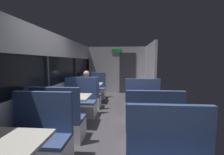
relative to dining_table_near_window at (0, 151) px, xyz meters
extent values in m
cube|color=#423F44|center=(0.89, 2.09, -0.65)|extent=(3.30, 9.20, 0.02)
cube|color=#B2B2B7|center=(-0.56, 2.09, -0.16)|extent=(0.08, 8.40, 0.95)
cube|color=#B2B2B7|center=(-0.56, 2.09, 1.36)|extent=(0.08, 8.40, 0.60)
cube|color=black|center=(-0.57, 2.09, 0.69)|extent=(0.03, 8.40, 0.75)
cube|color=#2D2D30|center=(-0.54, 2.09, 0.69)|extent=(0.06, 0.08, 0.75)
cube|color=#2D2D30|center=(-0.54, 4.19, 0.69)|extent=(0.06, 0.08, 0.75)
cube|color=#2D2D30|center=(-0.54, 6.29, 0.69)|extent=(0.06, 0.08, 0.75)
cube|color=#B2B2B7|center=(0.89, 6.29, 0.51)|extent=(2.90, 0.08, 2.30)
cube|color=#333338|center=(1.44, 6.24, 0.36)|extent=(0.80, 0.04, 2.00)
cube|color=green|center=(0.89, 6.23, 1.48)|extent=(0.50, 0.03, 0.16)
cube|color=#B2B2B7|center=(2.34, 5.09, 0.51)|extent=(0.08, 2.40, 2.30)
cube|color=silver|center=(0.00, 0.66, -0.44)|extent=(0.95, 0.50, 0.39)
cube|color=#384C7A|center=(0.00, 0.66, -0.22)|extent=(0.95, 0.50, 0.06)
cube|color=#384C7A|center=(0.00, 0.87, 0.14)|extent=(0.95, 0.08, 0.65)
cylinder|color=#9E9EA3|center=(0.00, 2.16, -0.29)|extent=(0.10, 0.10, 0.70)
cube|color=beige|center=(0.00, 2.16, 0.08)|extent=(0.90, 0.70, 0.04)
cube|color=silver|center=(0.00, 1.50, -0.44)|extent=(0.95, 0.50, 0.39)
cube|color=#384C7A|center=(0.00, 1.50, -0.22)|extent=(0.95, 0.50, 0.06)
cube|color=#384C7A|center=(0.00, 1.29, 0.14)|extent=(0.95, 0.08, 0.65)
cube|color=silver|center=(0.00, 2.82, -0.44)|extent=(0.95, 0.50, 0.39)
cube|color=#384C7A|center=(0.00, 2.82, -0.22)|extent=(0.95, 0.50, 0.06)
cube|color=#384C7A|center=(0.00, 3.03, 0.14)|extent=(0.95, 0.08, 0.65)
cylinder|color=#9E9EA3|center=(0.00, 4.31, -0.29)|extent=(0.10, 0.10, 0.70)
cube|color=beige|center=(0.00, 4.31, 0.08)|extent=(0.90, 0.70, 0.04)
cube|color=silver|center=(0.00, 3.65, -0.44)|extent=(0.95, 0.50, 0.39)
cube|color=#384C7A|center=(0.00, 3.65, -0.22)|extent=(0.95, 0.50, 0.06)
cube|color=#384C7A|center=(0.00, 3.44, 0.14)|extent=(0.95, 0.08, 0.65)
cube|color=silver|center=(0.00, 4.97, -0.44)|extent=(0.95, 0.50, 0.39)
cube|color=#384C7A|center=(0.00, 4.97, -0.22)|extent=(0.95, 0.50, 0.06)
cube|color=#384C7A|center=(0.00, 5.18, 0.14)|extent=(0.95, 0.08, 0.65)
cube|color=#384C7A|center=(1.79, 0.27, 0.14)|extent=(0.95, 0.08, 0.65)
cylinder|color=#9E9EA3|center=(1.79, 1.96, -0.29)|extent=(0.10, 0.10, 0.70)
cube|color=beige|center=(1.79, 1.96, 0.08)|extent=(0.90, 0.70, 0.04)
cube|color=silver|center=(1.79, 1.30, -0.44)|extent=(0.95, 0.50, 0.39)
cube|color=#384C7A|center=(1.79, 1.30, -0.22)|extent=(0.95, 0.50, 0.06)
cube|color=#384C7A|center=(1.79, 1.09, 0.14)|extent=(0.95, 0.08, 0.65)
cube|color=silver|center=(1.79, 2.62, -0.44)|extent=(0.95, 0.50, 0.39)
cube|color=#384C7A|center=(1.79, 2.62, -0.22)|extent=(0.95, 0.50, 0.06)
cube|color=#384C7A|center=(1.79, 2.83, 0.14)|extent=(0.95, 0.08, 0.65)
cube|color=#26262D|center=(0.00, 3.65, -0.41)|extent=(0.30, 0.36, 0.45)
cube|color=#8C664C|center=(0.00, 3.70, 0.11)|extent=(0.34, 0.22, 0.60)
sphere|color=beige|center=(0.00, 3.72, 0.52)|extent=(0.20, 0.20, 0.20)
cylinder|color=#8C664C|center=(-0.20, 3.88, 0.13)|extent=(0.07, 0.28, 0.07)
cylinder|color=#8C664C|center=(0.20, 3.88, 0.13)|extent=(0.07, 0.28, 0.07)
camera|label=1|loc=(1.29, -1.42, 0.93)|focal=24.71mm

